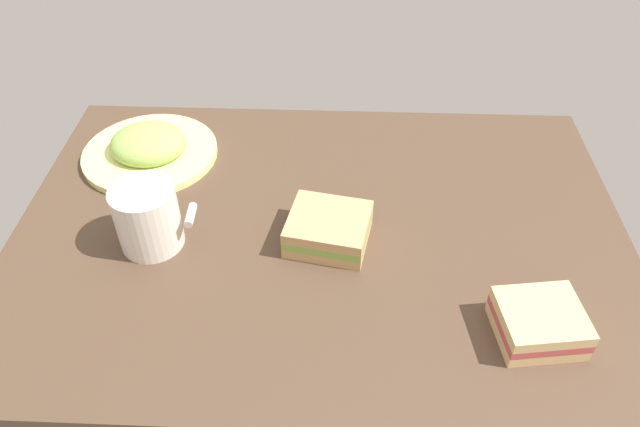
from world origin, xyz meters
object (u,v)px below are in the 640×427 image
sandwich_side (539,323)px  plate_of_food (149,148)px  coffee_mug_black (148,217)px  sandwich_main (328,229)px

sandwich_side → plate_of_food: bearing=148.7°
coffee_mug_black → sandwich_side: (51.16, -14.12, -2.75)cm
coffee_mug_black → sandwich_main: bearing=3.2°
plate_of_food → sandwich_main: size_ratio=1.74×
coffee_mug_black → sandwich_side: 53.14cm
sandwich_main → sandwich_side: bearing=-30.7°
coffee_mug_black → sandwich_side: coffee_mug_black is taller
sandwich_side → sandwich_main: bearing=149.3°
coffee_mug_black → sandwich_main: 25.24cm
coffee_mug_black → sandwich_side: bearing=-15.4°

